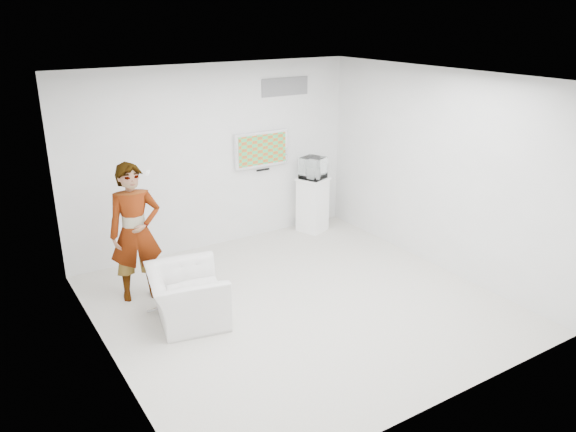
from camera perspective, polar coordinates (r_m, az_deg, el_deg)
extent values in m
cube|color=beige|center=(7.72, 1.03, -8.82)|extent=(5.00, 5.00, 0.01)
cube|color=#2E2E30|center=(6.81, 1.19, 13.81)|extent=(5.00, 5.00, 0.01)
cube|color=silver|center=(9.23, -7.49, 5.87)|extent=(5.00, 0.01, 3.00)
cube|color=silver|center=(5.36, 16.01, -5.38)|extent=(5.00, 0.01, 3.00)
cube|color=silver|center=(6.19, -18.62, -2.19)|extent=(0.01, 5.00, 3.00)
cube|color=silver|center=(8.70, 15.05, 4.47)|extent=(0.01, 5.00, 3.00)
cube|color=silver|center=(9.55, -2.73, 6.80)|extent=(1.00, 0.08, 0.60)
cube|color=slate|center=(9.66, -0.30, 13.00)|extent=(0.90, 0.02, 0.30)
imported|color=silver|center=(7.78, -15.24, -1.62)|extent=(0.76, 0.57, 1.91)
imported|color=silver|center=(7.30, -10.23, -7.97)|extent=(1.12, 1.22, 0.69)
cube|color=white|center=(10.04, 2.51, 1.17)|extent=(0.61, 0.61, 0.98)
cylinder|color=silver|center=(10.27, 1.35, -0.51)|extent=(0.19, 0.19, 0.26)
cube|color=white|center=(9.84, 2.56, 4.90)|extent=(0.49, 0.49, 0.38)
cube|color=white|center=(9.87, 2.56, 4.40)|extent=(0.11, 0.15, 0.20)
cube|color=white|center=(7.72, -14.07, 4.28)|extent=(0.10, 0.15, 0.04)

